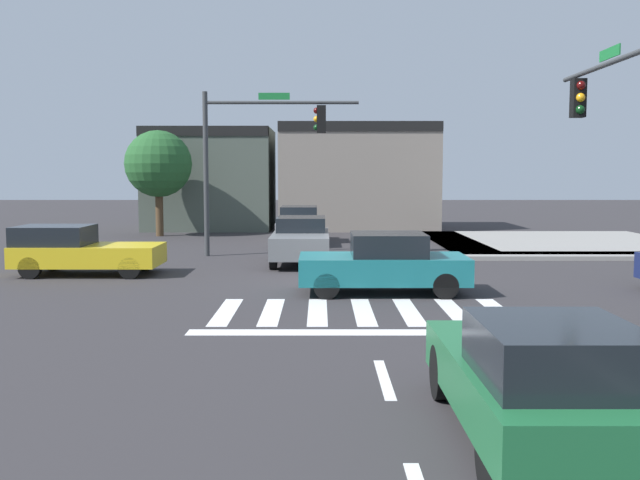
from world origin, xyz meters
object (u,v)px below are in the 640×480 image
Objects in this scene: car_teal at (386,264)px; car_yellow at (82,250)px; roadside_tree at (160,164)px; traffic_signal_southeast at (618,123)px; traffic_signal_northwest at (260,142)px; car_gray at (303,240)px; car_green at (539,379)px; car_silver at (301,225)px.

car_yellow is at bearing -20.47° from car_teal.
traffic_signal_southeast is at bearing -51.94° from roadside_tree.
traffic_signal_southeast is 12.98m from traffic_signal_northwest.
car_yellow is 0.92× the size of car_gray.
car_green is (0.76, -9.93, 0.01)m from car_teal.
car_gray is 1.09× the size of car_teal.
car_silver is at bearing 8.10° from car_green.
car_green is (3.23, -22.73, -0.04)m from car_silver.
car_yellow is 6.97m from car_gray.
car_teal is at bearing 69.65° from traffic_signal_southeast.
traffic_signal_southeast is at bearing 26.66° from car_silver.
roadside_tree is at bearing 20.85° from car_green.
car_silver is 1.05× the size of car_gray.
car_silver is at bearing 26.66° from traffic_signal_southeast.
traffic_signal_northwest reaches higher than car_green.
traffic_signal_northwest is at bearing -64.61° from car_teal.
car_silver is at bearing -177.80° from car_gray.
car_gray is at bearing -51.03° from traffic_signal_northwest.
traffic_signal_northwest is 1.17× the size of roadside_tree.
car_silver is at bearing 57.45° from car_yellow.
car_green is at bearing -69.15° from roadside_tree.
car_gray reaches higher than car_yellow.
car_yellow is at bearing -32.55° from car_silver.
car_silver is 7.89m from roadside_tree.
car_yellow is at bearing -66.25° from car_gray.
car_yellow is (-6.12, -9.58, -0.05)m from car_silver.
traffic_signal_southeast reaches higher than car_teal.
traffic_signal_northwest is 1.41× the size of car_teal.
traffic_signal_southeast is at bearing -26.69° from car_green.
traffic_signal_northwest is at bearing -141.03° from car_gray.
traffic_signal_southeast reaches higher than traffic_signal_northwest.
car_gray is 16.23m from car_green.
car_green is (4.52, -17.86, -3.33)m from traffic_signal_northwest.
traffic_signal_northwest reaches higher than car_gray.
car_teal is (3.76, -7.92, -3.34)m from traffic_signal_northwest.
traffic_signal_southeast is 6.14m from car_teal.
car_teal is (8.60, -3.21, 0.01)m from car_yellow.
car_silver is 1.15× the size of car_teal.
car_yellow is at bearing 69.57° from traffic_signal_southeast.
car_yellow is 13.16m from roadside_tree.
traffic_signal_northwest is 9.39m from car_teal.
car_silver is 1.15× the size of car_yellow.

